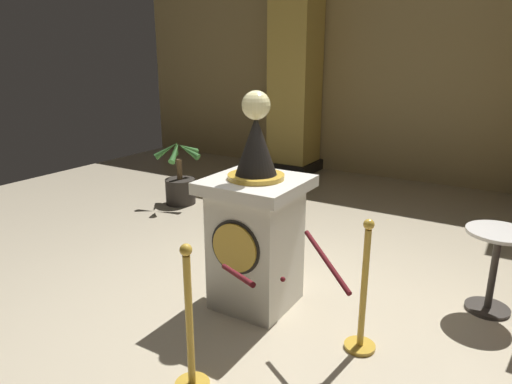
% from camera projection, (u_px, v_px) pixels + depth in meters
% --- Properties ---
extents(ground_plane, '(12.14, 12.14, 0.00)m').
position_uv_depth(ground_plane, '(277.00, 305.00, 4.09)').
color(ground_plane, beige).
extents(back_wall, '(12.14, 0.16, 3.82)m').
position_uv_depth(back_wall, '(423.00, 73.00, 7.77)').
color(back_wall, tan).
rests_on(back_wall, ground_plane).
extents(pedestal_clock, '(0.80, 0.80, 1.90)m').
position_uv_depth(pedestal_clock, '(256.00, 227.00, 3.93)').
color(pedestal_clock, silver).
rests_on(pedestal_clock, ground_plane).
extents(stanchion_near, '(0.24, 0.24, 1.05)m').
position_uv_depth(stanchion_near, '(190.00, 340.00, 2.97)').
color(stanchion_near, gold).
rests_on(stanchion_near, ground_plane).
extents(stanchion_far, '(0.24, 0.24, 1.06)m').
position_uv_depth(stanchion_far, '(363.00, 305.00, 3.39)').
color(stanchion_far, gold).
rests_on(stanchion_far, ground_plane).
extents(velvet_rope, '(0.95, 0.95, 0.22)m').
position_uv_depth(velvet_rope, '(283.00, 268.00, 3.06)').
color(velvet_rope, '#591419').
extents(column_left, '(0.94, 0.94, 3.66)m').
position_uv_depth(column_left, '(295.00, 76.00, 8.47)').
color(column_left, black).
rests_on(column_left, ground_plane).
extents(potted_palm_left, '(0.70, 0.71, 1.00)m').
position_uv_depth(potted_palm_left, '(180.00, 183.00, 6.87)').
color(potted_palm_left, '#2D2823').
rests_on(potted_palm_left, ground_plane).
extents(cafe_table, '(0.54, 0.54, 0.76)m').
position_uv_depth(cafe_table, '(495.00, 261.00, 3.88)').
color(cafe_table, '#332D28').
rests_on(cafe_table, ground_plane).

